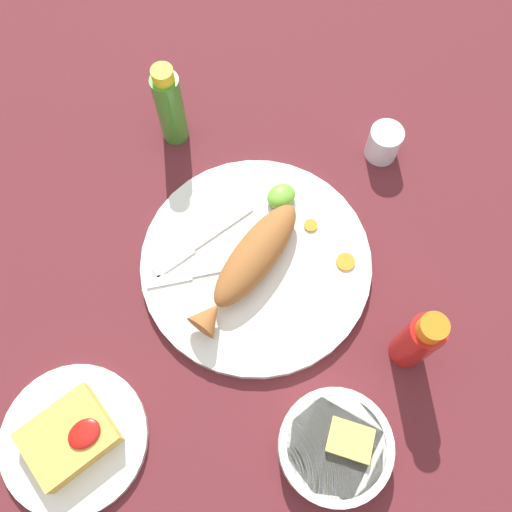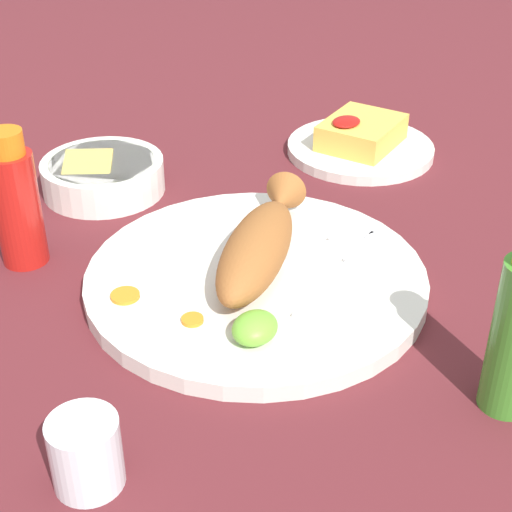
{
  "view_description": "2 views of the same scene",
  "coord_description": "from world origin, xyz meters",
  "px_view_note": "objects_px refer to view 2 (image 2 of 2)",
  "views": [
    {
      "loc": [
        -0.19,
        -0.25,
        0.84
      ],
      "look_at": [
        0.0,
        0.0,
        0.04
      ],
      "focal_mm": 40.0,
      "sensor_mm": 36.0,
      "label": 1
    },
    {
      "loc": [
        0.58,
        0.36,
        0.47
      ],
      "look_at": [
        0.0,
        0.0,
        0.04
      ],
      "focal_mm": 55.0,
      "sensor_mm": 36.0,
      "label": 2
    }
  ],
  "objects_px": {
    "main_plate": "(256,279)",
    "hot_sauce_bottle_red": "(16,203)",
    "salt_cup": "(86,457)",
    "side_plate_fries": "(360,149)",
    "fried_fish": "(260,243)",
    "fork_far": "(346,267)",
    "fork_near": "(325,245)",
    "guacamole_bowl": "(103,174)"
  },
  "relations": [
    {
      "from": "fried_fish",
      "to": "hot_sauce_bottle_red",
      "type": "relative_size",
      "value": 1.57
    },
    {
      "from": "main_plate",
      "to": "side_plate_fries",
      "type": "bearing_deg",
      "value": -172.17
    },
    {
      "from": "salt_cup",
      "to": "side_plate_fries",
      "type": "xyz_separation_m",
      "value": [
        -0.65,
        -0.08,
        -0.02
      ]
    },
    {
      "from": "guacamole_bowl",
      "to": "fried_fish",
      "type": "bearing_deg",
      "value": 76.09
    },
    {
      "from": "side_plate_fries",
      "to": "hot_sauce_bottle_red",
      "type": "bearing_deg",
      "value": -23.42
    },
    {
      "from": "salt_cup",
      "to": "fork_near",
      "type": "bearing_deg",
      "value": 178.88
    },
    {
      "from": "salt_cup",
      "to": "hot_sauce_bottle_red",
      "type": "bearing_deg",
      "value": -126.4
    },
    {
      "from": "main_plate",
      "to": "side_plate_fries",
      "type": "xyz_separation_m",
      "value": [
        -0.36,
        -0.05,
        -0.0
      ]
    },
    {
      "from": "guacamole_bowl",
      "to": "main_plate",
      "type": "bearing_deg",
      "value": 73.52
    },
    {
      "from": "main_plate",
      "to": "side_plate_fries",
      "type": "height_order",
      "value": "main_plate"
    },
    {
      "from": "fork_near",
      "to": "salt_cup",
      "type": "bearing_deg",
      "value": -154.89
    },
    {
      "from": "fork_far",
      "to": "hot_sauce_bottle_red",
      "type": "xyz_separation_m",
      "value": [
        0.15,
        -0.32,
        0.05
      ]
    },
    {
      "from": "main_plate",
      "to": "fork_near",
      "type": "distance_m",
      "value": 0.09
    },
    {
      "from": "hot_sauce_bottle_red",
      "to": "guacamole_bowl",
      "type": "height_order",
      "value": "hot_sauce_bottle_red"
    },
    {
      "from": "main_plate",
      "to": "fried_fish",
      "type": "height_order",
      "value": "fried_fish"
    },
    {
      "from": "guacamole_bowl",
      "to": "hot_sauce_bottle_red",
      "type": "bearing_deg",
      "value": 11.93
    },
    {
      "from": "hot_sauce_bottle_red",
      "to": "guacamole_bowl",
      "type": "xyz_separation_m",
      "value": [
        -0.17,
        -0.04,
        -0.05
      ]
    },
    {
      "from": "fork_near",
      "to": "fork_far",
      "type": "height_order",
      "value": "same"
    },
    {
      "from": "fork_far",
      "to": "guacamole_bowl",
      "type": "distance_m",
      "value": 0.36
    },
    {
      "from": "main_plate",
      "to": "salt_cup",
      "type": "distance_m",
      "value": 0.3
    },
    {
      "from": "main_plate",
      "to": "hot_sauce_bottle_red",
      "type": "bearing_deg",
      "value": -69.87
    },
    {
      "from": "fried_fish",
      "to": "side_plate_fries",
      "type": "distance_m",
      "value": 0.35
    },
    {
      "from": "salt_cup",
      "to": "main_plate",
      "type": "bearing_deg",
      "value": -174.05
    },
    {
      "from": "fried_fish",
      "to": "fork_far",
      "type": "relative_size",
      "value": 1.31
    },
    {
      "from": "salt_cup",
      "to": "side_plate_fries",
      "type": "distance_m",
      "value": 0.66
    },
    {
      "from": "main_plate",
      "to": "fork_near",
      "type": "xyz_separation_m",
      "value": [
        -0.08,
        0.04,
        0.01
      ]
    },
    {
      "from": "fork_near",
      "to": "side_plate_fries",
      "type": "height_order",
      "value": "fork_near"
    },
    {
      "from": "main_plate",
      "to": "fork_near",
      "type": "bearing_deg",
      "value": 155.62
    },
    {
      "from": "salt_cup",
      "to": "guacamole_bowl",
      "type": "distance_m",
      "value": 0.49
    },
    {
      "from": "fork_far",
      "to": "fried_fish",
      "type": "bearing_deg",
      "value": 117.93
    },
    {
      "from": "main_plate",
      "to": "hot_sauce_bottle_red",
      "type": "distance_m",
      "value": 0.27
    },
    {
      "from": "salt_cup",
      "to": "guacamole_bowl",
      "type": "bearing_deg",
      "value": -140.32
    },
    {
      "from": "fried_fish",
      "to": "main_plate",
      "type": "bearing_deg",
      "value": 0.0
    },
    {
      "from": "fork_near",
      "to": "guacamole_bowl",
      "type": "xyz_separation_m",
      "value": [
        0.0,
        -0.32,
        0.0
      ]
    },
    {
      "from": "fork_far",
      "to": "guacamole_bowl",
      "type": "bearing_deg",
      "value": 86.56
    },
    {
      "from": "main_plate",
      "to": "fork_near",
      "type": "relative_size",
      "value": 2.08
    },
    {
      "from": "fried_fish",
      "to": "fork_far",
      "type": "xyz_separation_m",
      "value": [
        -0.04,
        0.08,
        -0.02
      ]
    },
    {
      "from": "salt_cup",
      "to": "guacamole_bowl",
      "type": "height_order",
      "value": "salt_cup"
    },
    {
      "from": "fried_fish",
      "to": "hot_sauce_bottle_red",
      "type": "height_order",
      "value": "hot_sauce_bottle_red"
    },
    {
      "from": "hot_sauce_bottle_red",
      "to": "salt_cup",
      "type": "bearing_deg",
      "value": 53.6
    },
    {
      "from": "salt_cup",
      "to": "fried_fish",
      "type": "bearing_deg",
      "value": -173.51
    },
    {
      "from": "salt_cup",
      "to": "side_plate_fries",
      "type": "height_order",
      "value": "salt_cup"
    }
  ]
}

